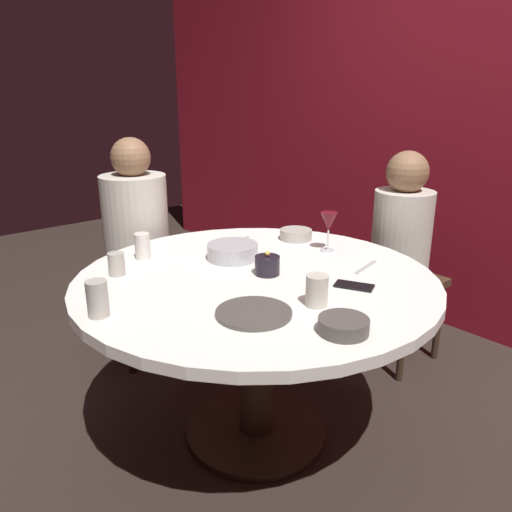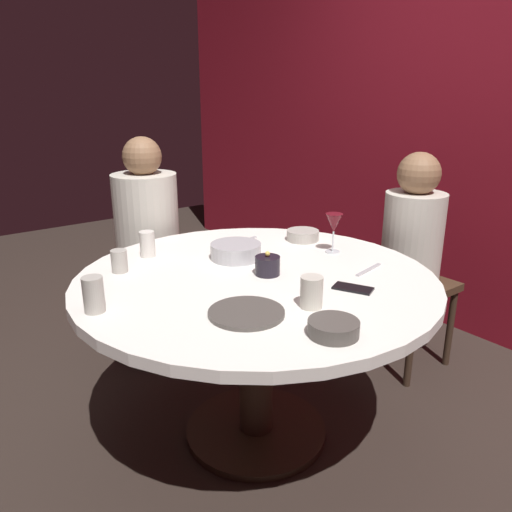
% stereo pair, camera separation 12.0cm
% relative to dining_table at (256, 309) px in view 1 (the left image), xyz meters
% --- Properties ---
extents(ground_plane, '(8.00, 8.00, 0.00)m').
position_rel_dining_table_xyz_m(ground_plane, '(0.00, 0.00, -0.59)').
color(ground_plane, '#2D231E').
extents(back_wall, '(6.00, 0.10, 2.60)m').
position_rel_dining_table_xyz_m(back_wall, '(0.00, 1.65, 0.71)').
color(back_wall, maroon).
rests_on(back_wall, ground).
extents(dining_table, '(1.40, 1.40, 0.73)m').
position_rel_dining_table_xyz_m(dining_table, '(0.00, 0.00, 0.00)').
color(dining_table, white).
rests_on(dining_table, ground).
extents(seated_diner_left, '(0.40, 0.40, 1.19)m').
position_rel_dining_table_xyz_m(seated_diner_left, '(-0.96, 0.00, 0.15)').
color(seated_diner_left, '#3F2D1E').
rests_on(seated_diner_left, ground).
extents(seated_diner_back, '(0.40, 0.40, 1.13)m').
position_rel_dining_table_xyz_m(seated_diner_back, '(0.00, 0.99, 0.12)').
color(seated_diner_back, '#3F2D1E').
rests_on(seated_diner_back, ground).
extents(candle_holder, '(0.10, 0.10, 0.10)m').
position_rel_dining_table_xyz_m(candle_holder, '(0.02, 0.04, 0.18)').
color(candle_holder, black).
rests_on(candle_holder, dining_table).
extents(wine_glass, '(0.08, 0.08, 0.18)m').
position_rel_dining_table_xyz_m(wine_glass, '(-0.02, 0.45, 0.27)').
color(wine_glass, silver).
rests_on(wine_glass, dining_table).
extents(dinner_plate, '(0.25, 0.25, 0.01)m').
position_rel_dining_table_xyz_m(dinner_plate, '(0.26, -0.24, 0.15)').
color(dinner_plate, '#4C4742').
rests_on(dinner_plate, dining_table).
extents(cell_phone, '(0.16, 0.12, 0.01)m').
position_rel_dining_table_xyz_m(cell_phone, '(0.33, 0.19, 0.14)').
color(cell_phone, black).
rests_on(cell_phone, dining_table).
extents(bowl_serving_large, '(0.22, 0.22, 0.07)m').
position_rel_dining_table_xyz_m(bowl_serving_large, '(-0.22, 0.06, 0.17)').
color(bowl_serving_large, '#B7B7BC').
rests_on(bowl_serving_large, dining_table).
extents(bowl_salad_center, '(0.15, 0.15, 0.05)m').
position_rel_dining_table_xyz_m(bowl_salad_center, '(-0.24, 0.47, 0.17)').
color(bowl_salad_center, '#B2ADA3').
rests_on(bowl_salad_center, dining_table).
extents(bowl_small_white, '(0.15, 0.15, 0.05)m').
position_rel_dining_table_xyz_m(bowl_small_white, '(0.53, -0.12, 0.16)').
color(bowl_small_white, '#4C4742').
rests_on(bowl_small_white, dining_table).
extents(cup_near_candle, '(0.07, 0.07, 0.12)m').
position_rel_dining_table_xyz_m(cup_near_candle, '(-0.05, -0.62, 0.20)').
color(cup_near_candle, '#B2ADA3').
rests_on(cup_near_candle, dining_table).
extents(cup_by_left_diner, '(0.07, 0.07, 0.11)m').
position_rel_dining_table_xyz_m(cup_by_left_diner, '(0.35, -0.03, 0.19)').
color(cup_by_left_diner, beige).
rests_on(cup_by_left_diner, dining_table).
extents(cup_by_right_diner, '(0.06, 0.06, 0.09)m').
position_rel_dining_table_xyz_m(cup_by_right_diner, '(-0.36, -0.40, 0.19)').
color(cup_by_right_diner, '#B2ADA3').
rests_on(cup_by_right_diner, dining_table).
extents(cup_center_front, '(0.06, 0.06, 0.11)m').
position_rel_dining_table_xyz_m(cup_center_front, '(-0.47, -0.23, 0.20)').
color(cup_center_front, silver).
rests_on(cup_center_front, dining_table).
extents(fork_near_plate, '(0.05, 0.18, 0.01)m').
position_rel_dining_table_xyz_m(fork_near_plate, '(0.23, 0.39, 0.14)').
color(fork_near_plate, '#B7B7BC').
rests_on(fork_near_plate, dining_table).
extents(knife_near_plate, '(0.05, 0.18, 0.01)m').
position_rel_dining_table_xyz_m(knife_near_plate, '(-0.40, 0.23, 0.14)').
color(knife_near_plate, '#B7B7BC').
rests_on(knife_near_plate, dining_table).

